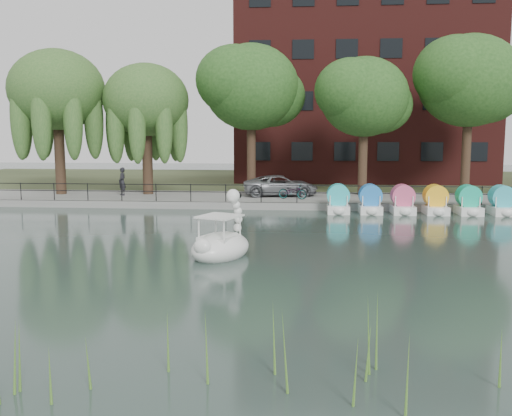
# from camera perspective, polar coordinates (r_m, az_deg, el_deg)

# --- Properties ---
(ground_plane) EXTENTS (120.00, 120.00, 0.00)m
(ground_plane) POSITION_cam_1_polar(r_m,az_deg,el_deg) (19.00, -2.54, -5.46)
(ground_plane) COLOR #3C4F4A
(promenade) EXTENTS (40.00, 6.00, 0.40)m
(promenade) POSITION_cam_1_polar(r_m,az_deg,el_deg) (34.68, 0.87, 0.81)
(promenade) COLOR gray
(promenade) RESTS_ON ground_plane
(kerb) EXTENTS (40.00, 0.25, 0.40)m
(kerb) POSITION_cam_1_polar(r_m,az_deg,el_deg) (31.76, 0.49, 0.19)
(kerb) COLOR gray
(kerb) RESTS_ON ground_plane
(land_strip) EXTENTS (60.00, 22.00, 0.36)m
(land_strip) POSITION_cam_1_polar(r_m,az_deg,el_deg) (48.58, 2.03, 2.73)
(land_strip) COLOR #47512D
(land_strip) RESTS_ON ground_plane
(railing) EXTENTS (32.00, 0.05, 1.00)m
(railing) POSITION_cam_1_polar(r_m,az_deg,el_deg) (31.85, 0.52, 1.92)
(railing) COLOR black
(railing) RESTS_ON promenade
(apartment_building) EXTENTS (20.00, 10.07, 18.00)m
(apartment_building) POSITION_cam_1_polar(r_m,az_deg,el_deg) (48.80, 10.55, 13.43)
(apartment_building) COLOR #4C1E16
(apartment_building) RESTS_ON land_strip
(willow_left) EXTENTS (5.88, 5.88, 9.01)m
(willow_left) POSITION_cam_1_polar(r_m,az_deg,el_deg) (38.19, -19.30, 11.05)
(willow_left) COLOR #473323
(willow_left) RESTS_ON promenade
(willow_mid) EXTENTS (5.32, 5.32, 8.15)m
(willow_mid) POSITION_cam_1_polar(r_m,az_deg,el_deg) (36.77, -10.95, 10.51)
(willow_mid) COLOR #473323
(willow_mid) RESTS_ON promenade
(broadleaf_center) EXTENTS (6.00, 6.00, 9.25)m
(broadleaf_center) POSITION_cam_1_polar(r_m,az_deg,el_deg) (36.62, -0.48, 11.93)
(broadleaf_center) COLOR #473323
(broadleaf_center) RESTS_ON promenade
(broadleaf_right) EXTENTS (5.40, 5.40, 8.32)m
(broadleaf_right) POSITION_cam_1_polar(r_m,az_deg,el_deg) (36.09, 10.78, 10.79)
(broadleaf_right) COLOR #473323
(broadleaf_right) RESTS_ON promenade
(broadleaf_far) EXTENTS (6.30, 6.30, 9.71)m
(broadleaf_far) POSITION_cam_1_polar(r_m,az_deg,el_deg) (38.33, 20.58, 11.77)
(broadleaf_far) COLOR #473323
(broadleaf_far) RESTS_ON promenade
(minivan) EXTENTS (3.21, 5.55, 1.46)m
(minivan) POSITION_cam_1_polar(r_m,az_deg,el_deg) (35.06, 2.48, 2.41)
(minivan) COLOR gray
(minivan) RESTS_ON promenade
(bicycle) EXTENTS (1.02, 1.82, 1.00)m
(bicycle) POSITION_cam_1_polar(r_m,az_deg,el_deg) (33.47, 3.68, 1.76)
(bicycle) COLOR gray
(bicycle) RESTS_ON promenade
(pedestrian) EXTENTS (0.84, 0.85, 1.98)m
(pedestrian) POSITION_cam_1_polar(r_m,az_deg,el_deg) (36.28, -13.24, 2.80)
(pedestrian) COLOR black
(pedestrian) RESTS_ON promenade
(swan_boat) EXTENTS (2.60, 3.13, 2.28)m
(swan_boat) POSITION_cam_1_polar(r_m,az_deg,el_deg) (19.84, -3.49, -3.44)
(swan_boat) COLOR white
(swan_boat) RESTS_ON ground_plane
(pedal_boat_row) EXTENTS (11.35, 1.70, 1.40)m
(pedal_boat_row) POSITION_cam_1_polar(r_m,az_deg,el_deg) (31.53, 17.50, 0.53)
(pedal_boat_row) COLOR white
(pedal_boat_row) RESTS_ON ground_plane
(reed_bank) EXTENTS (24.00, 2.40, 1.20)m
(reed_bank) POSITION_cam_1_polar(r_m,az_deg,el_deg) (9.60, 2.13, -15.01)
(reed_bank) COLOR #669938
(reed_bank) RESTS_ON ground_plane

